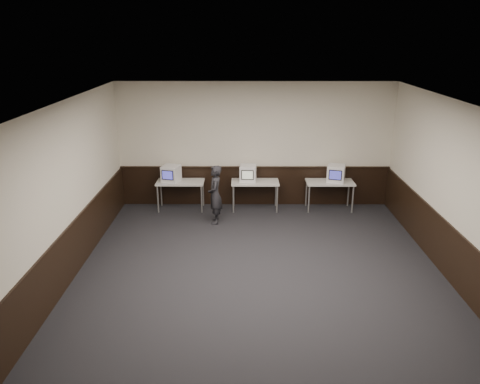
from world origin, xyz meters
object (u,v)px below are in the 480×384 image
desk_left (180,184)px  person (215,195)px  emac_left (171,174)px  emac_center (248,173)px  desk_right (330,184)px  desk_center (255,184)px  emac_right (336,173)px

desk_left → person: 1.30m
emac_left → emac_center: 1.95m
desk_left → desk_right: bearing=0.0°
person → desk_center: bearing=130.0°
desk_center → person: 1.32m
desk_right → desk_left: bearing=180.0°
desk_left → desk_center: (1.90, 0.00, 0.00)m
desk_right → emac_center: size_ratio=2.55×
desk_center → person: bearing=-137.1°
desk_left → emac_right: (3.94, -0.00, 0.29)m
desk_right → desk_center: bearing=180.0°
desk_right → emac_right: size_ratio=2.18×
desk_left → emac_center: size_ratio=2.55×
desk_right → emac_right: (0.14, -0.00, 0.29)m
desk_right → emac_right: bearing=-1.7°
emac_center → emac_right: bearing=4.1°
desk_left → emac_left: size_ratio=2.29×
desk_right → emac_right: 0.32m
emac_center → person: person is taller
emac_left → emac_right: size_ratio=0.95×
desk_left → desk_right: (3.80, 0.00, 0.00)m
desk_center → emac_center: 0.33m
emac_left → emac_center: (1.95, 0.03, -0.00)m
desk_right → person: bearing=-162.6°
desk_right → person: (-2.87, -0.90, 0.03)m
emac_left → emac_center: bearing=16.2°
desk_left → person: size_ratio=0.85×
emac_center → person: (-0.79, -0.93, -0.25)m
desk_left → emac_left: (-0.23, 0.00, 0.28)m
desk_right → emac_right: emac_right is taller
desk_center → emac_right: emac_right is taller
emac_center → emac_right: (2.22, -0.04, 0.01)m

